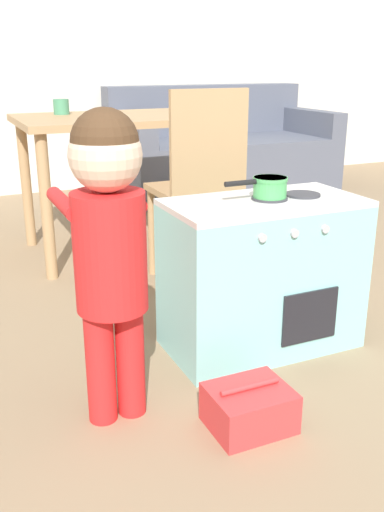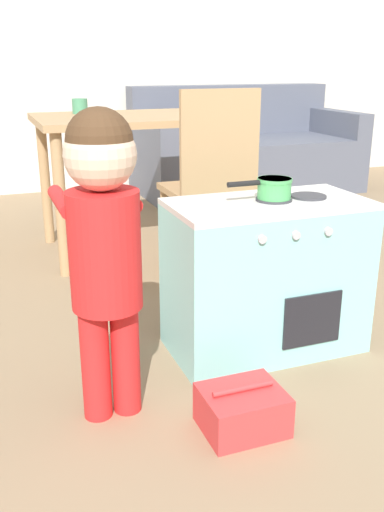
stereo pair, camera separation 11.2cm
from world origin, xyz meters
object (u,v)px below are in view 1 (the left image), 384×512
couch (220,152)px  toy_pot (269,186)px  dining_table (120,137)px  cup_on_table (61,107)px  play_kitchen (262,275)px  dining_chair_near (198,184)px  toy_basket (249,408)px  child_figure (109,230)px

couch → toy_pot: bearing=-113.7°
dining_table → cup_on_table: cup_on_table is taller
play_kitchen → dining_table: size_ratio=0.66×
dining_chair_near → couch: dining_chair_near is taller
toy_basket → couch: 3.31m
dining_chair_near → play_kitchen: bearing=-94.3°
child_figure → toy_pot: bearing=18.6°
toy_pot → child_figure: child_figure is taller
play_kitchen → dining_table: (-0.11, 1.31, 0.35)m
toy_basket → cup_on_table: cup_on_table is taller
couch → play_kitchen: bearing=-113.9°
dining_table → couch: 1.79m
play_kitchen → cup_on_table: size_ratio=8.35×
dining_chair_near → couch: size_ratio=0.52×
play_kitchen → dining_chair_near: dining_chair_near is taller
play_kitchen → cup_on_table: (-0.37, 1.50, 0.50)m
play_kitchen → child_figure: child_figure is taller
dining_table → dining_chair_near: bearing=-76.4°
dining_table → cup_on_table: 0.36m
child_figure → cup_on_table: (0.26, 1.72, 0.20)m
child_figure → toy_basket: (0.33, -0.22, -0.52)m
toy_pot → cup_on_table: 1.56m
child_figure → cup_on_table: size_ratio=10.93×
toy_pot → play_kitchen: bearing=-177.9°
child_figure → dining_chair_near: same height
toy_basket → play_kitchen: bearing=55.8°
toy_pot → toy_basket: 0.76m
toy_pot → dining_chair_near: (0.04, 0.66, -0.12)m
toy_basket → couch: couch is taller
play_kitchen → couch: 2.79m
dining_chair_near → cup_on_table: size_ratio=10.93×
play_kitchen → toy_pot: toy_pot is taller
play_kitchen → toy_pot: bearing=2.1°
toy_pot → couch: (1.12, 2.55, -0.31)m
toy_pot → child_figure: bearing=-161.4°
toy_pot → couch: 2.81m
toy_pot → dining_table: dining_table is taller
toy_pot → toy_basket: toy_pot is taller
toy_pot → toy_basket: size_ratio=1.01×
play_kitchen → cup_on_table: cup_on_table is taller
couch → dining_chair_near: bearing=-119.7°
toy_pot → dining_chair_near: bearing=86.8°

